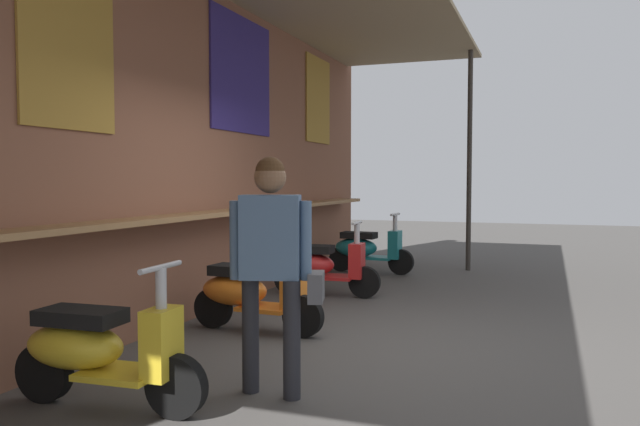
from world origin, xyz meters
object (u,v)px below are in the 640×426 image
(scooter_red, at_px, (320,266))
(scooter_teal, at_px, (366,249))
(scooter_yellow, at_px, (97,350))
(shopper_with_handbag, at_px, (273,251))
(scooter_orange, at_px, (249,292))

(scooter_red, relative_size, scooter_teal, 1.00)
(scooter_teal, bearing_deg, scooter_yellow, -87.47)
(scooter_teal, xyz_separation_m, shopper_with_handbag, (-5.74, -0.98, 0.62))
(scooter_orange, bearing_deg, shopper_with_handbag, -55.33)
(scooter_orange, relative_size, scooter_teal, 1.00)
(scooter_yellow, height_order, scooter_teal, same)
(scooter_yellow, height_order, scooter_orange, same)
(scooter_orange, bearing_deg, scooter_red, 93.02)
(scooter_yellow, bearing_deg, scooter_orange, 86.81)
(scooter_red, relative_size, shopper_with_handbag, 0.85)
(scooter_teal, height_order, shopper_with_handbag, shopper_with_handbag)
(scooter_yellow, bearing_deg, shopper_with_handbag, 29.40)
(scooter_orange, xyz_separation_m, scooter_teal, (4.15, 0.00, 0.00))
(scooter_orange, relative_size, scooter_red, 1.00)
(scooter_yellow, height_order, scooter_red, same)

